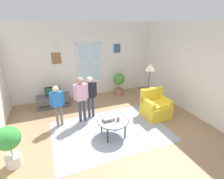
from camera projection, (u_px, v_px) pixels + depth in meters
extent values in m
cube|color=#9E7A56|center=(115.00, 136.00, 4.49)|extent=(6.24, 6.63, 0.02)
cube|color=silver|center=(85.00, 60.00, 6.61)|extent=(5.64, 0.12, 2.90)
cube|color=silver|center=(90.00, 63.00, 6.64)|extent=(0.97, 0.02, 1.56)
cube|color=white|center=(89.00, 43.00, 6.34)|extent=(1.03, 0.04, 0.06)
cube|color=white|center=(91.00, 82.00, 6.91)|extent=(1.03, 0.04, 0.06)
cube|color=white|center=(78.00, 64.00, 6.45)|extent=(0.06, 0.04, 1.56)
cube|color=white|center=(101.00, 62.00, 6.79)|extent=(0.06, 0.04, 1.56)
cube|color=white|center=(90.00, 63.00, 6.62)|extent=(0.03, 0.04, 1.56)
cube|color=white|center=(90.00, 63.00, 6.62)|extent=(0.97, 0.04, 0.03)
cube|color=olive|center=(56.00, 58.00, 6.10)|extent=(0.32, 0.03, 0.40)
cube|color=#38567A|center=(117.00, 48.00, 6.85)|extent=(0.28, 0.03, 0.34)
cylinder|color=silver|center=(55.00, 44.00, 5.90)|extent=(0.24, 0.04, 0.24)
cube|color=silver|center=(205.00, 73.00, 4.95)|extent=(0.12, 6.03, 2.90)
cube|color=#999EAD|center=(111.00, 131.00, 4.69)|extent=(3.14, 2.15, 0.01)
cube|color=#4C4C51|center=(54.00, 101.00, 6.03)|extent=(1.12, 0.46, 0.42)
cube|color=black|center=(55.00, 105.00, 5.84)|extent=(1.01, 0.02, 0.02)
cylinder|color=#4C4C4C|center=(53.00, 95.00, 5.94)|extent=(0.08, 0.08, 0.05)
cube|color=black|center=(52.00, 91.00, 5.88)|extent=(0.50, 0.05, 0.31)
cube|color=#1E4C33|center=(52.00, 91.00, 5.86)|extent=(0.46, 0.01, 0.27)
cube|color=yellow|center=(156.00, 111.00, 5.35)|extent=(0.76, 0.72, 0.42)
cube|color=yellow|center=(152.00, 95.00, 5.45)|extent=(0.76, 0.16, 0.45)
cube|color=yellow|center=(148.00, 104.00, 5.12)|extent=(0.12, 0.65, 0.20)
cube|color=yellow|center=(165.00, 100.00, 5.34)|extent=(0.12, 0.65, 0.20)
cube|color=yellow|center=(157.00, 104.00, 5.21)|extent=(0.61, 0.50, 0.08)
cylinder|color=#99B2B7|center=(113.00, 121.00, 4.36)|extent=(0.80, 0.80, 0.02)
torus|color=#3F3328|center=(113.00, 121.00, 4.36)|extent=(0.82, 0.82, 0.02)
cylinder|color=#33281E|center=(102.00, 125.00, 4.56)|extent=(0.04, 0.04, 0.43)
cylinder|color=#33281E|center=(118.00, 122.00, 4.73)|extent=(0.04, 0.04, 0.43)
cylinder|color=#33281E|center=(108.00, 135.00, 4.15)|extent=(0.04, 0.04, 0.43)
cylinder|color=#33281E|center=(125.00, 131.00, 4.32)|extent=(0.04, 0.04, 0.43)
cube|color=olive|center=(107.00, 120.00, 4.35)|extent=(0.25, 0.19, 0.02)
cube|color=#9F93BF|center=(107.00, 120.00, 4.34)|extent=(0.21, 0.16, 0.02)
cube|color=olive|center=(107.00, 119.00, 4.33)|extent=(0.21, 0.17, 0.02)
cube|color=#8385BF|center=(107.00, 118.00, 4.33)|extent=(0.22, 0.18, 0.02)
cylinder|color=#BF3F3F|center=(118.00, 119.00, 4.33)|extent=(0.08, 0.08, 0.11)
cube|color=black|center=(114.00, 120.00, 4.38)|extent=(0.10, 0.14, 0.02)
cylinder|color=#333851|center=(80.00, 111.00, 5.02)|extent=(0.09, 0.09, 0.71)
cylinder|color=#333851|center=(84.00, 110.00, 5.07)|extent=(0.09, 0.09, 0.71)
cube|color=#DB9EBC|center=(81.00, 92.00, 4.82)|extent=(0.31, 0.16, 0.50)
sphere|color=#A87A5B|center=(80.00, 81.00, 4.70)|extent=(0.19, 0.19, 0.19)
cylinder|color=#DB9EBC|center=(75.00, 92.00, 4.74)|extent=(0.06, 0.06, 0.45)
cylinder|color=#DB9EBC|center=(87.00, 91.00, 4.86)|extent=(0.06, 0.06, 0.45)
cylinder|color=#333851|center=(89.00, 107.00, 5.27)|extent=(0.08, 0.08, 0.68)
cylinder|color=#333851|center=(93.00, 107.00, 5.32)|extent=(0.08, 0.08, 0.68)
cube|color=black|center=(90.00, 90.00, 5.08)|extent=(0.29, 0.15, 0.48)
sphere|color=beige|center=(90.00, 80.00, 4.96)|extent=(0.18, 0.18, 0.18)
cylinder|color=black|center=(85.00, 90.00, 5.00)|extent=(0.06, 0.06, 0.43)
cylinder|color=black|center=(96.00, 89.00, 5.12)|extent=(0.06, 0.06, 0.43)
cylinder|color=#726656|center=(57.00, 116.00, 4.83)|extent=(0.07, 0.07, 0.62)
cylinder|color=#726656|center=(61.00, 115.00, 4.87)|extent=(0.07, 0.07, 0.62)
cube|color=blue|center=(57.00, 99.00, 4.65)|extent=(0.27, 0.14, 0.44)
sphere|color=beige|center=(56.00, 89.00, 4.54)|extent=(0.17, 0.17, 0.17)
cylinder|color=blue|center=(51.00, 100.00, 4.57)|extent=(0.06, 0.06, 0.40)
cylinder|color=blue|center=(63.00, 98.00, 4.68)|extent=(0.06, 0.06, 0.40)
cylinder|color=#9E6B4C|center=(119.00, 92.00, 7.06)|extent=(0.35, 0.35, 0.27)
cylinder|color=#4C7238|center=(119.00, 86.00, 6.98)|extent=(0.02, 0.02, 0.19)
sphere|color=#498737|center=(119.00, 79.00, 6.86)|extent=(0.48, 0.48, 0.48)
cylinder|color=silver|center=(14.00, 160.00, 3.51)|extent=(0.31, 0.31, 0.25)
cylinder|color=#4C7238|center=(11.00, 152.00, 3.43)|extent=(0.02, 0.02, 0.19)
sphere|color=green|center=(8.00, 138.00, 3.31)|extent=(0.49, 0.49, 0.49)
cylinder|color=black|center=(147.00, 106.00, 6.05)|extent=(0.26, 0.26, 0.03)
cylinder|color=brown|center=(148.00, 89.00, 5.81)|extent=(0.03, 0.03, 1.36)
cone|color=beige|center=(150.00, 67.00, 5.52)|extent=(0.32, 0.32, 0.22)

